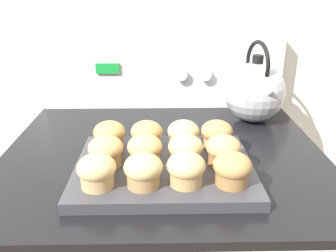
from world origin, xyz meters
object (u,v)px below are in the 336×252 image
Objects in this scene: muffin_r1_c3 at (223,150)px; tea_kettle at (255,91)px; muffin_r1_c1 at (145,150)px; muffin_r2_c2 at (183,134)px; muffin_pan at (165,168)px; muffin_r1_c0 at (106,151)px; muffin_r1_c2 at (185,150)px; muffin_r2_c1 at (147,135)px; muffin_r0_c0 at (97,171)px; muffin_r0_c3 at (232,169)px; muffin_r2_c0 at (110,135)px; muffin_r0_c1 at (143,170)px; muffin_r2_c3 at (217,134)px; muffin_r0_c2 at (186,169)px.

tea_kettle is (0.13, 0.29, 0.03)m from muffin_r1_c3.
muffin_r2_c2 is at bearing 43.25° from muffin_r1_c1.
muffin_r1_c0 reaches higher than muffin_pan.
muffin_pan is 0.06m from muffin_r1_c2.
muffin_r2_c2 is (0.16, 0.08, 0.00)m from muffin_r1_c0.
muffin_r2_c2 is (-0.07, 0.08, 0.00)m from muffin_r1_c3.
muffin_r2_c1 is (0.00, 0.08, 0.00)m from muffin_r1_c1.
muffin_r1_c1 is 0.11m from muffin_r2_c2.
muffin_r0_c0 is 0.24m from muffin_r0_c3.
muffin_pan is 5.12× the size of muffin_r1_c2.
muffin_r2_c0 is at bearing 161.34° from muffin_r1_c3.
muffin_r1_c0 is at bearing 161.89° from muffin_r0_c3.
tea_kettle reaches higher than muffin_r2_c1.
muffin_r1_c1 is at bearing -135.19° from tea_kettle.
muffin_r0_c1 and muffin_r2_c2 have the same top height.
tea_kettle is (0.37, 0.21, 0.03)m from muffin_r2_c0.
muffin_r1_c2 is at bearing 134.61° from muffin_r0_c3.
muffin_pan is 5.12× the size of muffin_r0_c3.
muffin_r2_c1 is 1.00× the size of muffin_r2_c3.
muffin_r2_c1 is at bearing 136.31° from muffin_r1_c2.
muffin_r2_c0 and muffin_r2_c2 have the same top height.
muffin_pan is 5.12× the size of muffin_r0_c2.
muffin_r1_c1 is 1.00× the size of muffin_r1_c3.
muffin_r2_c0 is (-0.00, 0.08, 0.00)m from muffin_r1_c0.
muffin_r0_c1 is 1.00× the size of muffin_r1_c2.
muffin_r0_c3 is at bearing -33.16° from muffin_pan.
muffin_r1_c1 is 0.11m from muffin_r2_c0.
muffin_r0_c2 is 1.00× the size of muffin_r1_c3.
muffin_r1_c3 is 0.17m from muffin_r2_c1.
muffin_r1_c3 is at bearing -18.66° from muffin_r2_c0.
muffin_r2_c2 is at bearing 132.34° from muffin_r1_c3.
tea_kettle reaches higher than muffin_r0_c1.
muffin_r0_c0 is 0.16m from muffin_r0_c2.
muffin_r1_c3 is at bearing -0.31° from muffin_r1_c0.
muffin_r1_c3 is at bearing 43.18° from muffin_r0_c2.
muffin_r0_c0 and muffin_r0_c1 have the same top height.
muffin_r1_c0 and muffin_r2_c3 have the same top height.
muffin_r0_c1 is 0.31× the size of tea_kettle.
muffin_r1_c3 is (0.08, -0.00, 0.00)m from muffin_r1_c2.
muffin_r1_c1 is at bearing 2.70° from muffin_r1_c0.
muffin_r0_c2 is 0.11m from muffin_r1_c1.
muffin_r0_c1 and muffin_r1_c2 have the same top height.
muffin_r2_c0 is 0.08m from muffin_r2_c1.
muffin_r0_c0 and muffin_r1_c0 have the same top height.
muffin_r2_c2 reaches higher than muffin_pan.
muffin_r1_c2 is at bearing -43.69° from muffin_r2_c1.
muffin_r1_c2 is at bearing 45.29° from muffin_r0_c1.
muffin_r0_c1 is at bearing -90.18° from muffin_r2_c1.
muffin_r2_c1 is (-0.04, 0.08, 0.04)m from muffin_pan.
muffin_r1_c1 is 0.16m from muffin_r1_c3.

